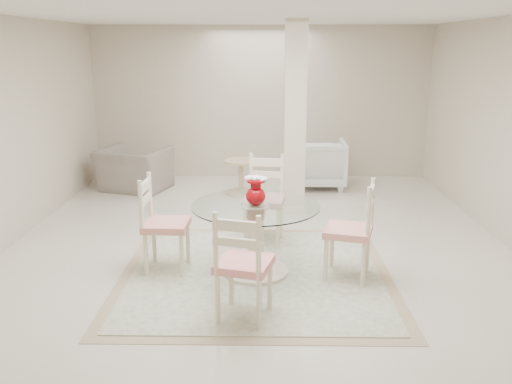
{
  "coord_description": "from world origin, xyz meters",
  "views": [
    {
      "loc": [
        0.07,
        -6.3,
        2.35
      ],
      "look_at": [
        -0.02,
        -0.77,
        0.85
      ],
      "focal_mm": 38.0,
      "sensor_mm": 36.0,
      "label": 1
    }
  ],
  "objects_px": {
    "column": "(295,119)",
    "dining_chair_east": "(356,224)",
    "dining_chair_west": "(159,217)",
    "dining_table": "(256,240)",
    "armchair_white": "(319,163)",
    "red_vase": "(256,191)",
    "dining_chair_south": "(242,258)",
    "side_table": "(241,178)",
    "recliner_taupe": "(134,169)",
    "dining_chair_north": "(265,192)"
  },
  "relations": [
    {
      "from": "column",
      "to": "dining_chair_west",
      "type": "height_order",
      "value": "column"
    },
    {
      "from": "red_vase",
      "to": "dining_chair_east",
      "type": "bearing_deg",
      "value": -6.14
    },
    {
      "from": "dining_chair_west",
      "to": "side_table",
      "type": "distance_m",
      "value": 3.22
    },
    {
      "from": "dining_chair_east",
      "to": "armchair_white",
      "type": "height_order",
      "value": "dining_chair_east"
    },
    {
      "from": "red_vase",
      "to": "side_table",
      "type": "xyz_separation_m",
      "value": [
        -0.29,
        3.2,
        -0.65
      ]
    },
    {
      "from": "dining_chair_east",
      "to": "side_table",
      "type": "bearing_deg",
      "value": -142.48
    },
    {
      "from": "dining_chair_south",
      "to": "recliner_taupe",
      "type": "xyz_separation_m",
      "value": [
        -1.99,
        4.48,
        -0.25
      ]
    },
    {
      "from": "red_vase",
      "to": "armchair_white",
      "type": "xyz_separation_m",
      "value": [
        1.02,
        3.71,
        -0.5
      ]
    },
    {
      "from": "dining_chair_east",
      "to": "dining_chair_south",
      "type": "xyz_separation_m",
      "value": [
        -1.12,
        -0.91,
        -0.01
      ]
    },
    {
      "from": "dining_table",
      "to": "red_vase",
      "type": "distance_m",
      "value": 0.52
    },
    {
      "from": "red_vase",
      "to": "side_table",
      "type": "relative_size",
      "value": 0.55
    },
    {
      "from": "column",
      "to": "recliner_taupe",
      "type": "distance_m",
      "value": 3.03
    },
    {
      "from": "dining_table",
      "to": "side_table",
      "type": "height_order",
      "value": "dining_table"
    },
    {
      "from": "column",
      "to": "dining_table",
      "type": "xyz_separation_m",
      "value": [
        -0.52,
        -2.27,
        -0.96
      ]
    },
    {
      "from": "recliner_taupe",
      "to": "armchair_white",
      "type": "height_order",
      "value": "armchair_white"
    },
    {
      "from": "dining_chair_east",
      "to": "dining_chair_west",
      "type": "xyz_separation_m",
      "value": [
        -2.04,
        0.19,
        -0.0
      ]
    },
    {
      "from": "dining_table",
      "to": "red_vase",
      "type": "bearing_deg",
      "value": 84.29
    },
    {
      "from": "dining_chair_west",
      "to": "armchair_white",
      "type": "distance_m",
      "value": 4.16
    },
    {
      "from": "column",
      "to": "dining_chair_east",
      "type": "distance_m",
      "value": 2.54
    },
    {
      "from": "dining_table",
      "to": "dining_chair_north",
      "type": "xyz_separation_m",
      "value": [
        0.1,
        1.02,
        0.23
      ]
    },
    {
      "from": "dining_chair_east",
      "to": "recliner_taupe",
      "type": "bearing_deg",
      "value": -122.97
    },
    {
      "from": "dining_chair_east",
      "to": "dining_chair_south",
      "type": "distance_m",
      "value": 1.45
    },
    {
      "from": "dining_table",
      "to": "red_vase",
      "type": "height_order",
      "value": "red_vase"
    },
    {
      "from": "dining_chair_north",
      "to": "recliner_taupe",
      "type": "bearing_deg",
      "value": 140.21
    },
    {
      "from": "red_vase",
      "to": "dining_chair_south",
      "type": "bearing_deg",
      "value": -95.85
    },
    {
      "from": "side_table",
      "to": "dining_chair_west",
      "type": "bearing_deg",
      "value": -103.22
    },
    {
      "from": "dining_chair_north",
      "to": "dining_chair_west",
      "type": "bearing_deg",
      "value": -131.71
    },
    {
      "from": "dining_table",
      "to": "armchair_white",
      "type": "xyz_separation_m",
      "value": [
        1.02,
        3.71,
        0.02
      ]
    },
    {
      "from": "dining_chair_east",
      "to": "armchair_white",
      "type": "xyz_separation_m",
      "value": [
        0.01,
        3.82,
        -0.2
      ]
    },
    {
      "from": "dining_chair_east",
      "to": "recliner_taupe",
      "type": "height_order",
      "value": "dining_chair_east"
    },
    {
      "from": "column",
      "to": "dining_chair_west",
      "type": "xyz_separation_m",
      "value": [
        -1.54,
        -2.18,
        -0.75
      ]
    },
    {
      "from": "armchair_white",
      "to": "red_vase",
      "type": "bearing_deg",
      "value": 76.0
    },
    {
      "from": "red_vase",
      "to": "dining_chair_east",
      "type": "height_order",
      "value": "dining_chair_east"
    },
    {
      "from": "dining_chair_west",
      "to": "armchair_white",
      "type": "bearing_deg",
      "value": -27.52
    },
    {
      "from": "dining_chair_west",
      "to": "dining_chair_south",
      "type": "relative_size",
      "value": 1.01
    },
    {
      "from": "armchair_white",
      "to": "side_table",
      "type": "bearing_deg",
      "value": 22.5
    },
    {
      "from": "dining_chair_west",
      "to": "dining_table",
      "type": "bearing_deg",
      "value": -93.0
    },
    {
      "from": "dining_chair_north",
      "to": "side_table",
      "type": "distance_m",
      "value": 2.25
    },
    {
      "from": "dining_chair_west",
      "to": "side_table",
      "type": "height_order",
      "value": "dining_chair_west"
    },
    {
      "from": "dining_chair_north",
      "to": "dining_chair_west",
      "type": "xyz_separation_m",
      "value": [
        -1.12,
        -0.93,
        -0.02
      ]
    },
    {
      "from": "dining_chair_east",
      "to": "column",
      "type": "bearing_deg",
      "value": -152.07
    },
    {
      "from": "dining_table",
      "to": "dining_chair_north",
      "type": "height_order",
      "value": "dining_chair_north"
    },
    {
      "from": "column",
      "to": "armchair_white",
      "type": "height_order",
      "value": "column"
    },
    {
      "from": "dining_chair_east",
      "to": "armchair_white",
      "type": "distance_m",
      "value": 3.82
    },
    {
      "from": "red_vase",
      "to": "dining_chair_west",
      "type": "height_order",
      "value": "dining_chair_west"
    },
    {
      "from": "dining_table",
      "to": "dining_chair_west",
      "type": "height_order",
      "value": "dining_chair_west"
    },
    {
      "from": "dining_chair_south",
      "to": "dining_chair_west",
      "type": "bearing_deg",
      "value": -35.44
    },
    {
      "from": "red_vase",
      "to": "dining_chair_west",
      "type": "distance_m",
      "value": 1.07
    },
    {
      "from": "dining_chair_south",
      "to": "dining_chair_north",
      "type": "bearing_deg",
      "value": -80.73
    },
    {
      "from": "red_vase",
      "to": "dining_chair_east",
      "type": "distance_m",
      "value": 1.07
    }
  ]
}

